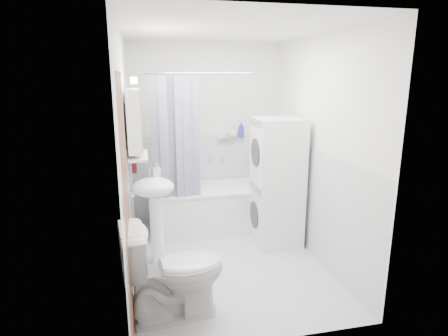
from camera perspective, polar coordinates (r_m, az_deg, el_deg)
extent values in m
plane|color=silver|center=(4.21, 0.55, -14.03)|extent=(2.60, 2.60, 0.00)
plane|color=white|center=(5.06, -2.72, 5.07)|extent=(2.00, 0.00, 2.00)
plane|color=white|center=(2.59, 7.06, -3.48)|extent=(2.00, 0.00, 2.00)
plane|color=white|center=(3.71, -14.63, 1.45)|extent=(0.00, 2.60, 2.60)
plane|color=white|center=(4.14, 14.23, 2.71)|extent=(0.00, 2.60, 2.60)
plane|color=white|center=(3.75, 0.64, 20.45)|extent=(2.60, 2.60, 0.00)
plane|color=white|center=(5.17, -2.62, -1.53)|extent=(1.98, 0.00, 1.98)
plane|color=white|center=(3.88, -13.91, -7.23)|extent=(0.00, 2.58, 2.58)
plane|color=white|center=(4.29, 13.61, -5.19)|extent=(0.00, 2.58, 2.58)
plane|color=brown|center=(2.92, -14.56, -5.98)|extent=(0.00, 2.00, 2.00)
cylinder|color=silver|center=(3.23, -13.84, -4.01)|extent=(0.04, 0.04, 0.04)
cube|color=white|center=(4.93, -1.79, -6.30)|extent=(1.49, 0.70, 0.55)
cube|color=white|center=(4.83, -1.81, -3.08)|extent=(1.51, 0.72, 0.03)
cube|color=silver|center=(4.87, -1.80, -4.37)|extent=(1.31, 0.52, 0.20)
cylinder|color=silver|center=(5.10, -0.32, 1.71)|extent=(0.04, 0.12, 0.04)
cylinder|color=silver|center=(4.33, -1.21, 14.25)|extent=(1.69, 0.02, 0.02)
cube|color=#15174B|center=(4.31, -10.31, 4.02)|extent=(0.10, 0.02, 1.45)
cube|color=#15174B|center=(4.32, -9.11, 4.08)|extent=(0.10, 0.02, 1.45)
cube|color=#15174B|center=(4.32, -7.92, 4.13)|extent=(0.10, 0.02, 1.45)
cube|color=#15174B|center=(4.33, -6.73, 4.19)|extent=(0.10, 0.02, 1.45)
cube|color=#15174B|center=(4.34, -5.54, 4.24)|extent=(0.10, 0.02, 1.45)
cube|color=#15174B|center=(4.35, -4.36, 4.29)|extent=(0.10, 0.02, 1.45)
ellipsoid|color=white|center=(3.94, -10.76, -2.90)|extent=(0.44, 0.37, 0.20)
cylinder|color=white|center=(4.10, -10.18, -9.26)|extent=(0.14, 0.14, 0.75)
cylinder|color=silver|center=(4.04, -11.19, -0.73)|extent=(0.03, 0.03, 0.14)
cylinder|color=silver|center=(3.99, -11.21, -0.03)|extent=(0.02, 0.10, 0.02)
cube|color=white|center=(3.75, -13.52, 7.06)|extent=(0.12, 0.50, 0.60)
cube|color=white|center=(3.75, -12.52, 7.12)|extent=(0.01, 0.47, 0.57)
cube|color=#FFEABF|center=(3.73, -13.54, 12.88)|extent=(0.06, 0.45, 0.06)
cube|color=silver|center=(3.81, -12.93, 1.85)|extent=(0.18, 0.54, 0.02)
cube|color=silver|center=(5.06, 0.26, 4.51)|extent=(0.22, 0.06, 0.02)
cube|color=#581618|center=(4.02, -13.79, 5.46)|extent=(0.05, 0.35, 0.82)
cube|color=#581618|center=(3.98, -13.67, 10.89)|extent=(0.03, 0.31, 0.08)
cylinder|color=silver|center=(3.98, -14.28, 11.43)|extent=(0.02, 0.04, 0.02)
cube|color=white|center=(4.56, 7.91, -6.71)|extent=(0.55, 0.55, 0.75)
cylinder|color=#2D2D33|center=(4.48, 4.63, -7.10)|extent=(0.03, 0.32, 0.32)
cube|color=gray|center=(4.38, 4.72, -2.94)|extent=(0.02, 0.47, 0.08)
cube|color=white|center=(4.36, 8.23, 2.62)|extent=(0.55, 0.55, 0.75)
cylinder|color=#2D2D33|center=(4.28, 4.82, 2.39)|extent=(0.03, 0.32, 0.32)
cube|color=gray|center=(4.22, 4.93, 6.91)|extent=(0.02, 0.47, 0.08)
imported|color=white|center=(3.21, -7.67, -15.31)|extent=(0.88, 0.55, 0.82)
imported|color=gray|center=(4.01, -10.16, -1.09)|extent=(0.08, 0.17, 0.08)
imported|color=gray|center=(3.65, -12.97, 2.11)|extent=(0.07, 0.18, 0.07)
imported|color=gray|center=(3.91, -12.97, 3.10)|extent=(0.10, 0.09, 0.10)
imported|color=gray|center=(5.07, 1.31, 5.39)|extent=(0.13, 0.17, 0.13)
imported|color=#27349D|center=(5.10, 2.63, 5.15)|extent=(0.08, 0.21, 0.08)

